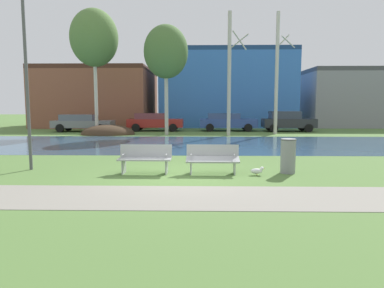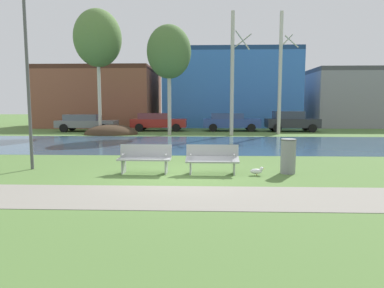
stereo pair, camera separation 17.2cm
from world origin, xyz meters
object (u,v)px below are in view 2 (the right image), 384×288
(bench_right, at_px, (212,158))
(trash_bin, at_px, (288,156))
(seagull, at_px, (257,171))
(parked_van_nearest_grey, at_px, (86,122))
(streetlamp, at_px, (26,50))
(parked_sedan_second_red, at_px, (158,121))
(parked_wagon_fourth_dark, at_px, (291,121))
(bench_left, at_px, (145,158))
(parked_hatch_third_blue, at_px, (230,121))

(bench_right, xyz_separation_m, trash_bin, (2.31, 0.14, 0.08))
(seagull, xyz_separation_m, parked_van_nearest_grey, (-11.06, 17.10, 0.60))
(streetlamp, relative_size, parked_sedan_second_red, 1.29)
(parked_van_nearest_grey, distance_m, parked_wagon_fourth_dark, 16.36)
(parked_wagon_fourth_dark, bearing_deg, seagull, -106.72)
(bench_left, xyz_separation_m, parked_hatch_third_blue, (3.90, 17.80, 0.30))
(bench_right, height_order, parked_van_nearest_grey, parked_van_nearest_grey)
(trash_bin, height_order, parked_hatch_third_blue, parked_hatch_third_blue)
(seagull, height_order, streetlamp, streetlamp)
(seagull, xyz_separation_m, streetlamp, (-7.18, 0.75, 3.67))
(parked_sedan_second_red, bearing_deg, seagull, -73.28)
(trash_bin, distance_m, seagull, 1.13)
(bench_right, relative_size, trash_bin, 1.52)
(trash_bin, bearing_deg, streetlamp, 177.25)
(parked_hatch_third_blue, height_order, parked_wagon_fourth_dark, parked_wagon_fourth_dark)
(streetlamp, bearing_deg, parked_sedan_second_red, 84.03)
(streetlamp, height_order, parked_van_nearest_grey, streetlamp)
(bench_right, distance_m, seagull, 1.38)
(parked_van_nearest_grey, bearing_deg, parked_sedan_second_red, 8.11)
(bench_right, relative_size, parked_van_nearest_grey, 0.34)
(seagull, relative_size, parked_hatch_third_blue, 0.10)
(bench_right, xyz_separation_m, parked_wagon_fourth_dark, (6.62, 17.42, 0.36))
(trash_bin, bearing_deg, bench_left, -178.21)
(bench_left, height_order, parked_van_nearest_grey, parked_van_nearest_grey)
(bench_right, height_order, streetlamp, streetlamp)
(bench_left, relative_size, parked_sedan_second_red, 0.36)
(bench_right, bearing_deg, parked_sedan_second_red, 102.92)
(parked_sedan_second_red, bearing_deg, bench_left, -83.55)
(trash_bin, distance_m, parked_sedan_second_red, 18.68)
(streetlamp, relative_size, parked_van_nearest_grey, 1.22)
(streetlamp, height_order, parked_sedan_second_red, streetlamp)
(parked_sedan_second_red, distance_m, parked_wagon_fourth_dark, 10.68)
(bench_right, distance_m, parked_sedan_second_red, 18.16)
(bench_right, bearing_deg, trash_bin, 3.38)
(bench_right, relative_size, streetlamp, 0.28)
(parked_sedan_second_red, height_order, parked_hatch_third_blue, parked_sedan_second_red)
(bench_right, height_order, trash_bin, trash_bin)
(bench_left, distance_m, trash_bin, 4.37)
(bench_left, relative_size, parked_van_nearest_grey, 0.34)
(streetlamp, xyz_separation_m, parked_wagon_fourth_dark, (12.47, 16.89, -2.97))
(bench_right, distance_m, parked_wagon_fourth_dark, 18.63)
(bench_left, xyz_separation_m, trash_bin, (4.37, 0.14, 0.08))
(parked_wagon_fourth_dark, bearing_deg, parked_van_nearest_grey, -178.15)
(bench_left, bearing_deg, parked_wagon_fourth_dark, 63.51)
(parked_van_nearest_grey, xyz_separation_m, parked_sedan_second_red, (5.68, 0.81, 0.04))
(streetlamp, xyz_separation_m, parked_hatch_third_blue, (7.69, 17.27, -3.03))
(trash_bin, distance_m, parked_wagon_fourth_dark, 17.81)
(bench_right, height_order, parked_sedan_second_red, parked_sedan_second_red)
(seagull, xyz_separation_m, parked_hatch_third_blue, (0.51, 18.01, 0.64))
(streetlamp, bearing_deg, bench_right, -5.17)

